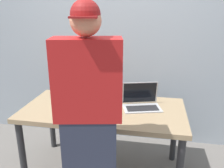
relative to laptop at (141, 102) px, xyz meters
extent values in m
cube|color=#9E8460|center=(-0.35, -0.09, -0.08)|extent=(1.56, 0.78, 0.04)
cylinder|color=#2D2D30|center=(-1.07, -0.42, -0.44)|extent=(0.06, 0.06, 0.68)
cylinder|color=#2D2D30|center=(-1.07, 0.24, -0.44)|extent=(0.06, 0.06, 0.68)
cylinder|color=#2D2D30|center=(0.36, 0.24, -0.44)|extent=(0.06, 0.06, 0.68)
cube|color=#B7BABC|center=(0.01, -0.05, -0.05)|extent=(0.40, 0.30, 0.01)
cube|color=#232326|center=(0.02, -0.06, -0.04)|extent=(0.32, 0.20, 0.00)
cube|color=#B7BABC|center=(-0.02, 0.07, 0.07)|extent=(0.35, 0.13, 0.22)
cube|color=black|center=(-0.02, 0.06, 0.07)|extent=(0.32, 0.12, 0.21)
cylinder|color=brown|center=(-0.51, -0.01, 0.03)|extent=(0.07, 0.07, 0.18)
cone|color=brown|center=(-0.51, -0.01, 0.13)|extent=(0.07, 0.07, 0.02)
cylinder|color=brown|center=(-0.51, -0.01, 0.19)|extent=(0.03, 0.03, 0.08)
cylinder|color=#BFB74C|center=(-0.51, -0.01, 0.23)|extent=(0.03, 0.03, 0.01)
cylinder|color=#A3C2AE|center=(-0.51, -0.01, 0.04)|extent=(0.07, 0.07, 0.06)
cylinder|color=#1E5123|center=(-0.47, -0.13, 0.03)|extent=(0.07, 0.07, 0.17)
cone|color=#1E5123|center=(-0.47, -0.13, 0.12)|extent=(0.07, 0.07, 0.02)
cylinder|color=#1E5123|center=(-0.47, -0.13, 0.17)|extent=(0.03, 0.03, 0.07)
cylinder|color=#BFB74C|center=(-0.47, -0.13, 0.21)|extent=(0.03, 0.03, 0.01)
cylinder|color=#8AA25B|center=(-0.47, -0.13, 0.04)|extent=(0.07, 0.07, 0.06)
cylinder|color=#333333|center=(-0.64, 0.05, 0.05)|extent=(0.06, 0.06, 0.21)
cone|color=#333333|center=(-0.64, 0.05, 0.16)|extent=(0.06, 0.06, 0.02)
cylinder|color=#333333|center=(-0.64, 0.05, 0.21)|extent=(0.03, 0.03, 0.06)
cylinder|color=#BFB74C|center=(-0.64, 0.05, 0.24)|extent=(0.03, 0.03, 0.01)
cylinder|color=#C29ABB|center=(-0.64, 0.05, 0.06)|extent=(0.06, 0.06, 0.07)
cylinder|color=#472B14|center=(-0.60, -0.04, 0.03)|extent=(0.07, 0.07, 0.18)
cone|color=#472B14|center=(-0.60, -0.04, 0.14)|extent=(0.07, 0.07, 0.02)
cylinder|color=#472B14|center=(-0.60, -0.04, 0.18)|extent=(0.03, 0.03, 0.07)
cylinder|color=#BFB74C|center=(-0.60, -0.04, 0.22)|extent=(0.03, 0.03, 0.01)
cylinder|color=#E4A96F|center=(-0.60, -0.04, 0.04)|extent=(0.07, 0.07, 0.06)
cube|color=red|center=(-0.32, -0.71, 0.42)|extent=(0.49, 0.29, 0.55)
sphere|color=tan|center=(-0.32, -0.71, 0.80)|extent=(0.20, 0.20, 0.20)
sphere|color=maroon|center=(-0.32, -0.71, 0.83)|extent=(0.19, 0.19, 0.19)
cube|color=maroon|center=(-0.30, -0.82, 0.82)|extent=(0.18, 0.14, 0.01)
cube|color=#99A3AD|center=(-0.35, 0.70, 0.52)|extent=(6.00, 0.10, 2.60)
camera|label=1|loc=(0.11, -2.15, 0.88)|focal=37.84mm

